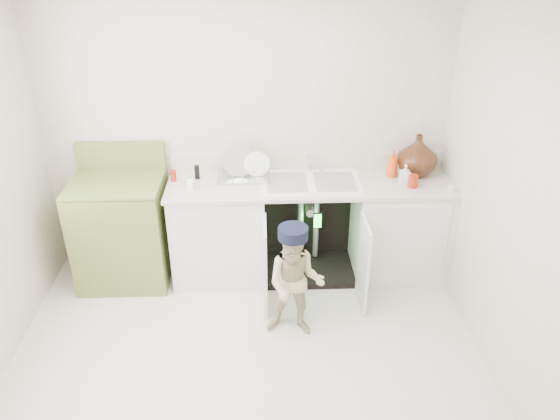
# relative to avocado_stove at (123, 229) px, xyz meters

# --- Properties ---
(ground) EXTENTS (3.50, 3.50, 0.00)m
(ground) POSITION_rel_avocado_stove_xyz_m (1.09, -1.18, -0.49)
(ground) COLOR beige
(ground) RESTS_ON ground
(room_shell) EXTENTS (6.00, 5.50, 1.26)m
(room_shell) POSITION_rel_avocado_stove_xyz_m (1.09, -1.18, 0.76)
(room_shell) COLOR beige
(room_shell) RESTS_ON ground
(counter_run) EXTENTS (2.44, 1.02, 1.26)m
(counter_run) POSITION_rel_avocado_stove_xyz_m (1.68, 0.03, -0.01)
(counter_run) COLOR silver
(counter_run) RESTS_ON ground
(avocado_stove) EXTENTS (0.77, 0.65, 1.19)m
(avocado_stove) POSITION_rel_avocado_stove_xyz_m (0.00, 0.00, 0.00)
(avocado_stove) COLOR olive
(avocado_stove) RESTS_ON ground
(repair_worker) EXTENTS (0.50, 0.71, 0.93)m
(repair_worker) POSITION_rel_avocado_stove_xyz_m (1.46, -0.82, -0.02)
(repair_worker) COLOR #BCB387
(repair_worker) RESTS_ON ground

